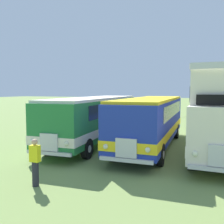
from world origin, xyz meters
name	(u,v)px	position (x,y,z in m)	size (l,w,h in m)	color
bus_first_in_row	(96,116)	(-11.35, 0.13, 1.76)	(2.95, 11.46, 2.99)	#237538
bus_second_in_row	(152,118)	(-7.56, -0.07, 1.75)	(2.72, 10.75, 2.99)	#1E339E
bus_third_in_row	(219,110)	(-3.78, 0.22, 2.36)	(2.79, 11.25, 4.52)	silver
marshal_person	(35,162)	(-10.18, -7.82, 0.89)	(0.36, 0.24, 1.73)	#23232D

